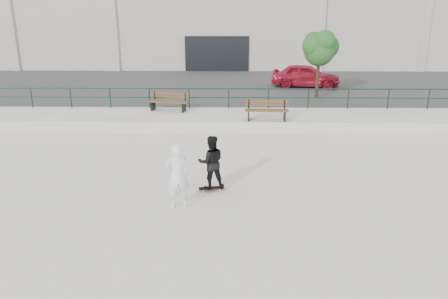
{
  "coord_description": "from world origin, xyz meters",
  "views": [
    {
      "loc": [
        1.1,
        -10.85,
        5.47
      ],
      "look_at": [
        0.9,
        2.0,
        1.21
      ],
      "focal_mm": 35.0,
      "sensor_mm": 36.0,
      "label": 1
    }
  ],
  "objects_px": {
    "standing_skater": "(211,162)",
    "bench_right": "(267,110)",
    "red_car": "(306,76)",
    "skateboard": "(211,188)",
    "bench_left": "(169,102)",
    "tree": "(320,47)",
    "seated_skater": "(177,176)"
  },
  "relations": [
    {
      "from": "bench_right",
      "to": "seated_skater",
      "type": "relative_size",
      "value": 1.05
    },
    {
      "from": "bench_left",
      "to": "tree",
      "type": "height_order",
      "value": "tree"
    },
    {
      "from": "seated_skater",
      "to": "tree",
      "type": "bearing_deg",
      "value": -129.68
    },
    {
      "from": "standing_skater",
      "to": "bench_right",
      "type": "bearing_deg",
      "value": -117.39
    },
    {
      "from": "bench_right",
      "to": "standing_skater",
      "type": "xyz_separation_m",
      "value": [
        -2.22,
        -6.86,
        -0.01
      ]
    },
    {
      "from": "bench_right",
      "to": "seated_skater",
      "type": "height_order",
      "value": "seated_skater"
    },
    {
      "from": "bench_left",
      "to": "skateboard",
      "type": "bearing_deg",
      "value": -62.05
    },
    {
      "from": "skateboard",
      "to": "tree",
      "type": "bearing_deg",
      "value": 55.29
    },
    {
      "from": "red_car",
      "to": "skateboard",
      "type": "height_order",
      "value": "red_car"
    },
    {
      "from": "standing_skater",
      "to": "bench_left",
      "type": "bearing_deg",
      "value": -83.54
    },
    {
      "from": "bench_right",
      "to": "standing_skater",
      "type": "relative_size",
      "value": 1.17
    },
    {
      "from": "tree",
      "to": "skateboard",
      "type": "xyz_separation_m",
      "value": [
        -5.43,
        -11.87,
        -3.23
      ]
    },
    {
      "from": "seated_skater",
      "to": "standing_skater",
      "type": "bearing_deg",
      "value": -141.33
    },
    {
      "from": "tree",
      "to": "seated_skater",
      "type": "relative_size",
      "value": 1.99
    },
    {
      "from": "red_car",
      "to": "standing_skater",
      "type": "relative_size",
      "value": 2.55
    },
    {
      "from": "bench_right",
      "to": "seated_skater",
      "type": "bearing_deg",
      "value": -108.97
    },
    {
      "from": "standing_skater",
      "to": "seated_skater",
      "type": "relative_size",
      "value": 0.89
    },
    {
      "from": "bench_right",
      "to": "standing_skater",
      "type": "distance_m",
      "value": 7.21
    },
    {
      "from": "seated_skater",
      "to": "red_car",
      "type": "bearing_deg",
      "value": -124.51
    },
    {
      "from": "bench_left",
      "to": "seated_skater",
      "type": "xyz_separation_m",
      "value": [
        1.58,
        -9.82,
        -0.0
      ]
    },
    {
      "from": "bench_left",
      "to": "standing_skater",
      "type": "relative_size",
      "value": 1.19
    },
    {
      "from": "bench_left",
      "to": "red_car",
      "type": "height_order",
      "value": "red_car"
    },
    {
      "from": "tree",
      "to": "seated_skater",
      "type": "height_order",
      "value": "tree"
    },
    {
      "from": "bench_right",
      "to": "bench_left",
      "type": "bearing_deg",
      "value": 161.24
    },
    {
      "from": "skateboard",
      "to": "standing_skater",
      "type": "distance_m",
      "value": 0.86
    },
    {
      "from": "skateboard",
      "to": "seated_skater",
      "type": "distance_m",
      "value": 1.7
    },
    {
      "from": "bench_right",
      "to": "red_car",
      "type": "height_order",
      "value": "red_car"
    },
    {
      "from": "bench_right",
      "to": "skateboard",
      "type": "bearing_deg",
      "value": -105.68
    },
    {
      "from": "skateboard",
      "to": "red_car",
      "type": "bearing_deg",
      "value": 60.65
    },
    {
      "from": "red_car",
      "to": "skateboard",
      "type": "bearing_deg",
      "value": 171.55
    },
    {
      "from": "tree",
      "to": "seated_skater",
      "type": "bearing_deg",
      "value": -115.89
    },
    {
      "from": "bench_left",
      "to": "red_car",
      "type": "xyz_separation_m",
      "value": [
        7.83,
        6.69,
        0.29
      ]
    }
  ]
}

